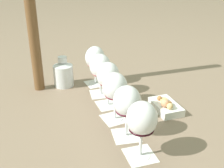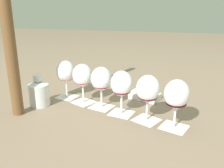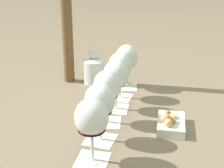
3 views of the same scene
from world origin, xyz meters
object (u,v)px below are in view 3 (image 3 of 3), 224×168
wine_glass_1 (120,67)px  snack_dish (170,123)px  wine_glass_0 (127,59)px  wine_glass_3 (107,88)px  ceramic_vase (94,69)px  wine_glass_5 (92,120)px  wine_glass_2 (116,77)px  wine_glass_4 (100,102)px

wine_glass_1 → snack_dish: 0.33m
wine_glass_0 → wine_glass_3: bearing=-19.5°
wine_glass_0 → ceramic_vase: size_ratio=1.28×
wine_glass_0 → wine_glass_5: (0.55, -0.18, 0.00)m
wine_glass_2 → wine_glass_5: bearing=-17.6°
wine_glass_0 → wine_glass_1: 0.12m
wine_glass_2 → snack_dish: 0.27m
wine_glass_5 → snack_dish: bearing=120.4°
wine_glass_4 → snack_dish: size_ratio=1.13×
wine_glass_0 → wine_glass_4: size_ratio=1.00×
wine_glass_0 → snack_dish: bearing=13.2°
snack_dish → wine_glass_0: bearing=-166.8°
wine_glass_3 → snack_dish: size_ratio=1.13×
wine_glass_0 → wine_glass_3: (0.33, -0.12, 0.00)m
wine_glass_0 → ceramic_vase: (-0.07, -0.14, -0.07)m
wine_glass_3 → ceramic_vase: size_ratio=1.28×
wine_glass_1 → wine_glass_5: same height
wine_glass_1 → wine_glass_2: size_ratio=1.00×
wine_glass_0 → wine_glass_4: 0.47m
wine_glass_1 → wine_glass_3: size_ratio=1.00×
wine_glass_3 → wine_glass_4: same height
wine_glass_3 → wine_glass_5: (0.23, -0.06, 0.00)m
wine_glass_1 → wine_glass_2: bearing=-16.1°
wine_glass_1 → wine_glass_3: (0.21, -0.07, 0.00)m
wine_glass_0 → wine_glass_1: bearing=-20.8°
wine_glass_3 → wine_glass_5: bearing=-15.8°
wine_glass_1 → wine_glass_5: size_ratio=1.00×
ceramic_vase → wine_glass_2: bearing=12.6°
wine_glass_5 → ceramic_vase: (-0.63, 0.04, -0.07)m
wine_glass_3 → wine_glass_5: 0.24m
wine_glass_0 → wine_glass_2: bearing=-18.6°
wine_glass_1 → ceramic_vase: (-0.18, -0.10, -0.07)m
wine_glass_2 → wine_glass_3: size_ratio=1.00×
wine_glass_0 → wine_glass_5: bearing=-18.0°
wine_glass_2 → wine_glass_5: (0.34, -0.11, 0.00)m
ceramic_vase → wine_glass_3: bearing=3.3°
wine_glass_1 → snack_dish: (0.28, 0.14, -0.11)m
wine_glass_5 → wine_glass_0: bearing=162.0°
wine_glass_2 → wine_glass_3: bearing=-21.4°
wine_glass_5 → wine_glass_4: bearing=164.5°
wine_glass_1 → ceramic_vase: size_ratio=1.28×
wine_glass_4 → ceramic_vase: size_ratio=1.28×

